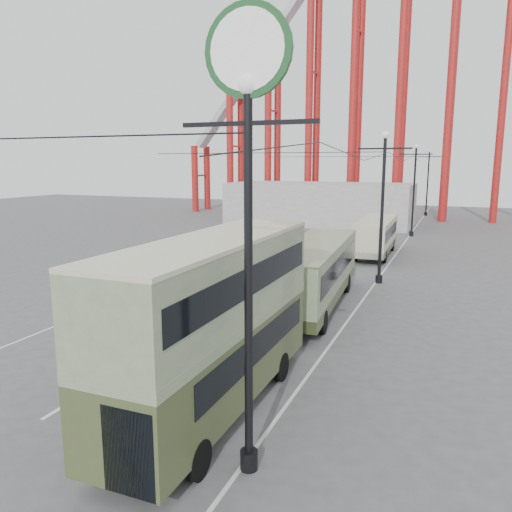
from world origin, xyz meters
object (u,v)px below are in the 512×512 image
at_px(double_decker_bus, 214,317).
at_px(pedestrian, 274,313).
at_px(lamp_post_near, 248,144).
at_px(single_decker_cream, 376,235).
at_px(single_decker_green, 314,271).

relative_size(double_decker_bus, pedestrian, 6.32).
height_order(lamp_post_near, single_decker_cream, lamp_post_near).
distance_m(single_decker_cream, pedestrian, 20.59).
height_order(single_decker_green, pedestrian, single_decker_green).
bearing_deg(lamp_post_near, double_decker_bus, 131.73).
distance_m(lamp_post_near, pedestrian, 12.67).
distance_m(double_decker_bus, pedestrian, 8.06).
relative_size(lamp_post_near, single_decker_cream, 1.13).
bearing_deg(pedestrian, single_decker_green, -133.97).
height_order(lamp_post_near, single_decker_green, lamp_post_near).
bearing_deg(lamp_post_near, single_decker_cream, 93.22).
relative_size(single_decker_cream, pedestrian, 6.09).
xyz_separation_m(single_decker_green, single_decker_cream, (0.65, 16.31, -0.24)).
relative_size(lamp_post_near, pedestrian, 6.88).
xyz_separation_m(double_decker_bus, single_decker_green, (-0.27, 11.92, -1.08)).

